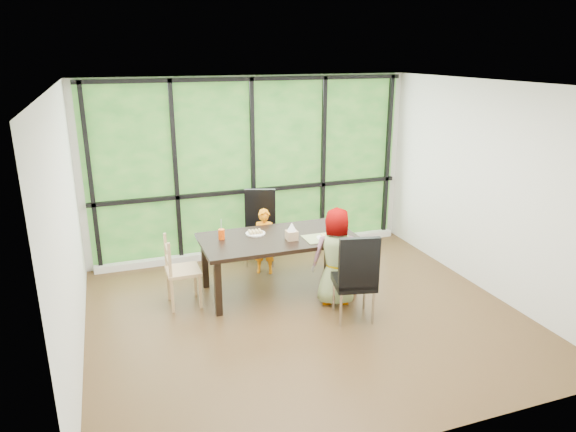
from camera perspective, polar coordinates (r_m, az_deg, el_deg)
The scene contains 23 objects.
ground at distance 6.35m, azimuth 1.90°, elevation -10.83°, with size 5.00×5.00×0.00m, color black.
back_wall at distance 7.89m, azimuth -3.99°, elevation 5.39°, with size 5.00×5.00×0.00m, color silver.
foliage_backdrop at distance 7.87m, azimuth -3.95°, elevation 5.36°, with size 4.80×0.02×2.65m, color #1F501C.
window_mullions at distance 7.83m, azimuth -3.87°, elevation 5.30°, with size 4.80×0.06×2.65m, color black, non-canonical shape.
window_sill at distance 8.18m, azimuth -3.61°, elevation -3.69°, with size 4.80×0.12×0.10m, color silver.
dining_table at distance 6.80m, azimuth -1.08°, elevation -5.26°, with size 1.98×1.02×0.75m, color black.
chair_window_leather at distance 7.64m, azimuth -3.11°, elevation -1.33°, with size 0.46×0.46×1.08m, color black.
chair_interior_leather at distance 6.10m, azimuth 7.29°, elevation -6.55°, with size 0.46×0.46×1.08m, color black.
chair_end_beech at distance 6.54m, azimuth -11.49°, elevation -5.91°, with size 0.42×0.40×0.90m, color tan.
child_toddler at distance 7.31m, azimuth -2.61°, elevation -2.80°, with size 0.34×0.22×0.94m, color orange.
child_older at distance 6.42m, azimuth 5.52°, elevation -4.45°, with size 0.60×0.39×1.23m, color gray.
placemat at distance 6.63m, azimuth 3.76°, elevation -2.42°, with size 0.46×0.34×0.01m, color tan.
plate_far at distance 6.77m, azimuth -3.61°, elevation -1.93°, with size 0.26×0.26×0.02m, color white.
plate_near at distance 6.63m, azimuth 4.09°, elevation -2.40°, with size 0.22×0.22×0.01m, color white.
orange_cup at distance 6.62m, azimuth -7.34°, elevation -1.99°, with size 0.08×0.08×0.13m, color #FF4D07.
green_cup at distance 6.66m, azimuth 6.08°, elevation -1.85°, with size 0.08×0.08×0.13m, color #4AD52B.
white_mug at distance 7.04m, azimuth 5.69°, elevation -0.88°, with size 0.09×0.09×0.09m, color white.
tissue_box at distance 6.55m, azimuth 0.41°, elevation -2.13°, with size 0.14×0.14×0.12m, color tan.
crepe_rolls_far at distance 6.76m, azimuth -3.61°, elevation -1.72°, with size 0.20×0.12×0.04m, color tan, non-canonical shape.
crepe_rolls_near at distance 6.62m, azimuth 4.10°, elevation -2.20°, with size 0.10×0.12×0.04m, color tan, non-canonical shape.
straw_white at distance 6.58m, azimuth -7.37°, elevation -1.13°, with size 0.01×0.01×0.20m, color white.
straw_pink at distance 6.62m, azimuth 6.11°, elevation -1.00°, with size 0.01×0.01×0.20m, color pink.
tissue at distance 6.51m, azimuth 0.41°, elevation -1.19°, with size 0.12×0.12×0.11m, color white.
Camera 1 is at (-2.06, -5.18, 3.04)m, focal length 32.28 mm.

